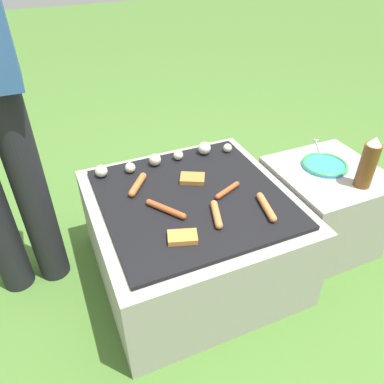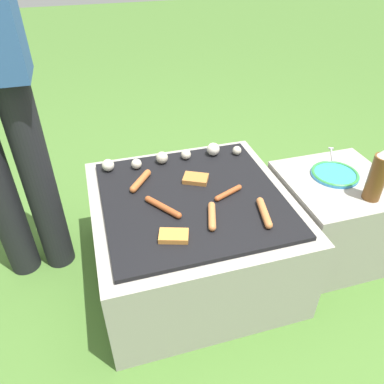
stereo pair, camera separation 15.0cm
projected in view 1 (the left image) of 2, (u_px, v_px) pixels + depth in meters
The scene contains 14 objects.
ground_plane at pixel (192, 268), 1.76m from camera, with size 14.00×14.00×0.00m, color #47702D.
grill at pixel (192, 235), 1.63m from camera, with size 0.81×0.81×0.42m.
side_ledge at pixel (321, 208), 1.78m from camera, with size 0.45×0.46×0.42m.
sausage_mid_right at pixel (166, 209), 1.42m from camera, with size 0.11×0.16×0.02m.
sausage_back_left at pixel (228, 190), 1.52m from camera, with size 0.14×0.07×0.02m.
sausage_front_center at pixel (216, 214), 1.39m from camera, with size 0.07×0.15×0.03m.
sausage_front_left at pixel (266, 207), 1.43m from camera, with size 0.06×0.17×0.03m.
sausage_back_center at pixel (138, 184), 1.55m from camera, with size 0.11×0.13×0.03m.
bread_slice_right at pixel (192, 178), 1.59m from camera, with size 0.13×0.11×0.02m.
bread_slice_center at pixel (183, 237), 1.30m from camera, with size 0.12×0.09×0.02m.
mushroom_row at pixel (166, 158), 1.70m from camera, with size 0.65×0.08×0.06m.
plate_colorful at pixel (325, 165), 1.68m from camera, with size 0.20×0.20×0.02m.
condiment_bottle at pixel (368, 163), 1.51m from camera, with size 0.07×0.07×0.23m.
fork_utensil at pixel (319, 149), 1.81m from camera, with size 0.12×0.19×0.01m.
Camera 1 is at (-0.48, -1.11, 1.33)m, focal length 35.00 mm.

